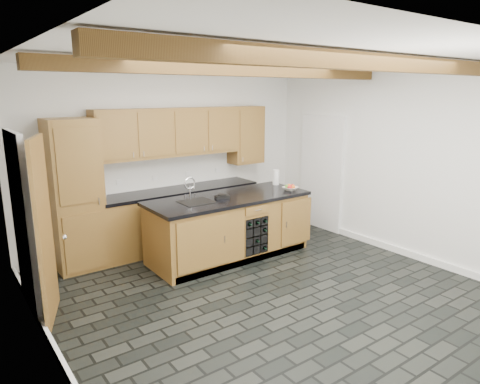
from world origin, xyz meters
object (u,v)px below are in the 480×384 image
Objects in this scene: island at (230,227)px; fruit_bowl at (290,189)px; paper_towel at (276,177)px; kitchen_scale at (222,196)px.

fruit_bowl is (1.01, -0.21, 0.49)m from island.
kitchen_scale is at bearing -167.92° from paper_towel.
island is 0.52m from kitchen_scale.
fruit_bowl is at bearing 6.55° from kitchen_scale.
island is at bearing -167.45° from paper_towel.
fruit_bowl is at bearing -11.91° from island.
kitchen_scale is at bearing -171.45° from island.
paper_towel reaches higher than island.
paper_towel is (1.26, 0.27, 0.10)m from kitchen_scale.
kitchen_scale is 0.98× the size of fruit_bowl.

